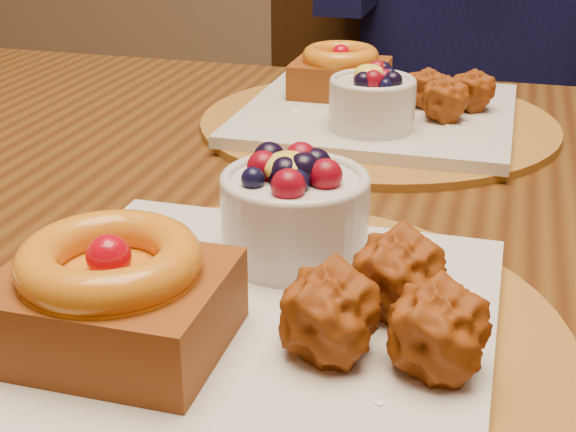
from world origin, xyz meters
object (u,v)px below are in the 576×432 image
at_px(place_setting_far, 376,106).
at_px(chair_far, 379,144).
at_px(dining_table, 330,284).
at_px(place_setting_near, 246,295).

distance_m(place_setting_far, chair_far, 0.71).
bearing_deg(dining_table, chair_far, 96.54).
bearing_deg(place_setting_near, place_setting_far, 89.84).
relative_size(dining_table, chair_far, 1.73).
bearing_deg(chair_far, place_setting_near, -94.82).
distance_m(place_setting_near, chair_far, 1.12).
bearing_deg(chair_far, dining_table, -93.35).
relative_size(dining_table, place_setting_far, 4.21).
height_order(place_setting_near, place_setting_far, place_setting_near).
height_order(dining_table, place_setting_near, place_setting_near).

